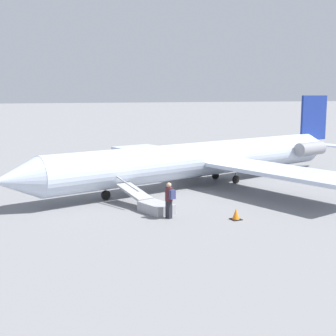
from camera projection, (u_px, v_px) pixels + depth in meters
ground_plane at (201, 185)px, 30.55m from camera, size 600.00×600.00×0.00m
airplane_main at (211, 158)px, 30.78m from camera, size 27.01×20.91×5.78m
boarding_stairs at (151, 204)px, 23.67m from camera, size 1.95×4.14×1.52m
passenger at (169, 198)px, 22.17m from camera, size 0.40×0.56×1.74m
traffic_cone_near_stairs at (236, 215)px, 22.08m from camera, size 0.49×0.49×0.53m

